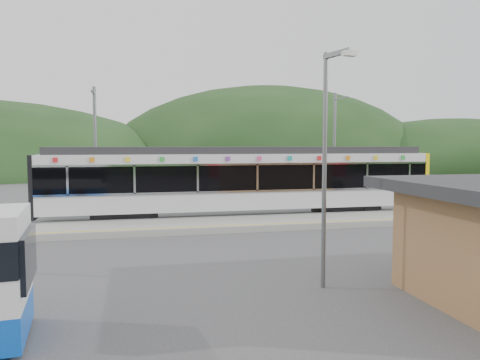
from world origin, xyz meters
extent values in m
plane|color=#4C4C4F|center=(0.00, 0.00, 0.00)|extent=(120.00, 120.00, 0.00)
ellipsoid|color=#1E3D19|center=(16.00, 54.00, 0.00)|extent=(52.00, 39.00, 26.00)
ellipsoid|color=#1E3D19|center=(45.00, 48.00, 0.00)|extent=(44.00, 33.00, 16.00)
cube|color=#9E9E99|center=(0.00, 3.30, 0.15)|extent=(26.00, 3.20, 0.30)
cube|color=yellow|center=(0.00, 2.00, 0.30)|extent=(26.00, 0.10, 0.01)
cube|color=black|center=(-5.45, 6.00, 0.30)|extent=(3.20, 2.20, 0.56)
cube|color=black|center=(6.55, 6.00, 0.30)|extent=(3.20, 2.20, 0.56)
cube|color=silver|center=(0.55, 6.00, 1.04)|extent=(20.00, 2.90, 0.92)
cube|color=black|center=(0.55, 6.00, 2.23)|extent=(20.00, 2.96, 1.45)
cube|color=silver|center=(0.55, 4.50, 1.55)|extent=(20.00, 0.05, 0.10)
cube|color=silver|center=(0.55, 4.50, 2.90)|extent=(20.00, 0.05, 0.10)
cube|color=silver|center=(0.55, 6.00, 3.17)|extent=(20.00, 2.90, 0.45)
cube|color=#2D2D30|center=(0.55, 6.00, 3.58)|extent=(19.40, 2.50, 0.36)
cube|color=yellow|center=(10.67, 6.00, 1.90)|extent=(0.24, 2.92, 3.00)
cube|color=black|center=(-9.55, 6.00, 1.90)|extent=(0.20, 2.92, 3.00)
cube|color=silver|center=(-7.95, 4.50, 2.23)|extent=(0.10, 0.05, 1.35)
cube|color=silver|center=(-4.95, 4.50, 2.23)|extent=(0.10, 0.05, 1.35)
cube|color=silver|center=(-1.95, 4.50, 2.23)|extent=(0.10, 0.05, 1.35)
cube|color=silver|center=(1.05, 4.50, 2.23)|extent=(0.10, 0.05, 1.35)
cube|color=silver|center=(4.05, 4.50, 2.23)|extent=(0.10, 0.05, 1.35)
cube|color=silver|center=(7.05, 4.50, 2.23)|extent=(0.10, 0.05, 1.35)
cube|color=silver|center=(9.55, 4.50, 2.23)|extent=(0.10, 0.05, 1.35)
cube|color=red|center=(-8.45, 4.51, 3.18)|extent=(0.22, 0.04, 0.22)
cube|color=orange|center=(-6.85, 4.51, 3.18)|extent=(0.22, 0.04, 0.22)
cube|color=yellow|center=(-5.25, 4.51, 3.18)|extent=(0.22, 0.04, 0.22)
cube|color=green|center=(-3.65, 4.51, 3.18)|extent=(0.22, 0.04, 0.22)
cube|color=blue|center=(-2.05, 4.51, 3.18)|extent=(0.22, 0.04, 0.22)
cube|color=purple|center=(-0.45, 4.51, 3.18)|extent=(0.22, 0.04, 0.22)
cube|color=#E54C8C|center=(1.15, 4.51, 3.18)|extent=(0.22, 0.04, 0.22)
cube|color=#19A5A5|center=(2.75, 4.51, 3.18)|extent=(0.22, 0.04, 0.22)
cube|color=red|center=(4.35, 4.51, 3.18)|extent=(0.22, 0.04, 0.22)
cube|color=orange|center=(5.95, 4.51, 3.18)|extent=(0.22, 0.04, 0.22)
cube|color=yellow|center=(7.55, 4.51, 3.18)|extent=(0.22, 0.04, 0.22)
cube|color=green|center=(9.15, 4.51, 3.18)|extent=(0.22, 0.04, 0.22)
cylinder|color=slate|center=(-7.00, 8.60, 3.50)|extent=(0.18, 0.18, 7.00)
cube|color=slate|center=(-7.00, 7.80, 6.60)|extent=(0.08, 1.80, 0.08)
cylinder|color=slate|center=(7.00, 8.60, 3.50)|extent=(0.18, 0.18, 7.00)
cube|color=slate|center=(7.00, 7.80, 6.60)|extent=(0.08, 1.80, 0.08)
cylinder|color=slate|center=(0.01, -6.36, 3.15)|extent=(0.12, 0.12, 6.30)
cube|color=slate|center=(0.01, -6.83, 6.20)|extent=(0.36, 1.05, 0.12)
cube|color=silver|center=(0.01, -7.30, 6.11)|extent=(0.38, 0.26, 0.12)
camera|label=1|loc=(-4.96, -18.03, 3.90)|focal=35.00mm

